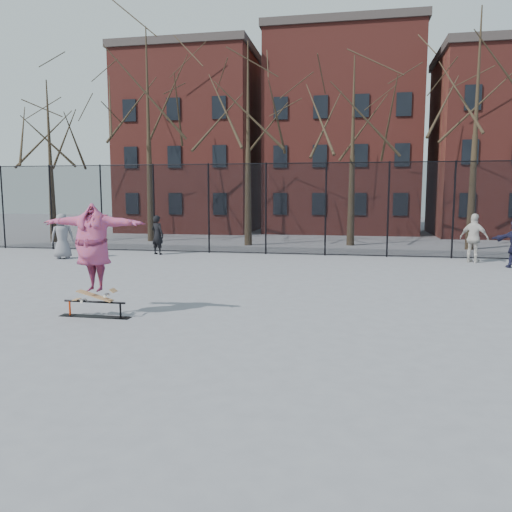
% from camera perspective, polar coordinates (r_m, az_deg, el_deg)
% --- Properties ---
extents(ground, '(100.00, 100.00, 0.00)m').
position_cam_1_polar(ground, '(9.31, -3.95, -9.56)').
color(ground, slate).
extents(skate_rail, '(1.62, 0.25, 0.36)m').
position_cam_1_polar(skate_rail, '(11.48, -17.93, -5.95)').
color(skate_rail, black).
rests_on(skate_rail, ground).
extents(skateboard, '(0.88, 0.21, 0.10)m').
position_cam_1_polar(skateboard, '(11.42, -17.91, -4.64)').
color(skateboard, olive).
rests_on(skateboard, skate_rail).
extents(skater, '(2.34, 0.68, 1.89)m').
position_cam_1_polar(skater, '(11.26, -18.11, 0.34)').
color(skater, '#3B378B').
rests_on(skater, skateboard).
extents(bystander_grey, '(1.07, 0.91, 1.86)m').
position_cam_1_polar(bystander_grey, '(21.96, -21.26, 2.13)').
color(bystander_grey, slate).
rests_on(bystander_grey, ground).
extents(bystander_black, '(0.74, 0.61, 1.72)m').
position_cam_1_polar(bystander_black, '(22.32, -11.19, 2.38)').
color(bystander_black, black).
rests_on(bystander_black, ground).
extents(bystander_white, '(1.17, 1.05, 1.90)m').
position_cam_1_polar(bystander_white, '(21.09, 23.67, 1.88)').
color(bystander_white, beige).
rests_on(bystander_white, ground).
extents(fence, '(34.03, 0.07, 4.00)m').
position_cam_1_polar(fence, '(21.75, 4.75, 5.52)').
color(fence, black).
rests_on(fence, ground).
extents(tree_row, '(33.66, 7.46, 10.67)m').
position_cam_1_polar(tree_row, '(26.31, 5.35, 17.39)').
color(tree_row, black).
rests_on(tree_row, ground).
extents(rowhouses, '(29.00, 7.00, 13.00)m').
position_cam_1_polar(rowhouses, '(34.82, 8.39, 12.69)').
color(rowhouses, maroon).
rests_on(rowhouses, ground).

